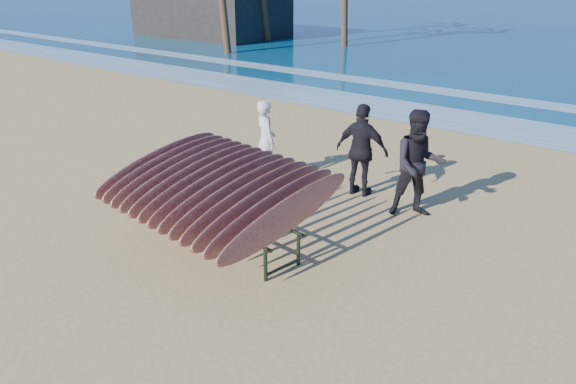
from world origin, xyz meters
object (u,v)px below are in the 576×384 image
object	(u,v)px
building	(210,2)
person_dark_a	(418,164)
person_dark_b	(362,150)
person_white	(266,141)
surfboard_rack	(215,188)

from	to	relation	value
building	person_dark_a	bearing A→B (deg)	-36.89
person_dark_a	building	world-z (taller)	building
person_dark_a	person_dark_b	size ratio (longest dim) A/B	1.07
person_dark_b	person_white	bearing A→B (deg)	6.45
surfboard_rack	building	size ratio (longest dim) A/B	0.37
person_white	building	world-z (taller)	building
surfboard_rack	person_white	bearing A→B (deg)	121.01
person_white	person_dark_b	xyz separation A→B (m)	(1.94, 0.48, 0.06)
person_dark_b	person_dark_a	bearing A→B (deg)	162.40
person_dark_b	surfboard_rack	bearing A→B (deg)	68.81
surfboard_rack	building	bearing A→B (deg)	142.33
person_dark_b	building	size ratio (longest dim) A/B	0.19
person_dark_b	building	xyz separation A→B (m)	(-21.72, 17.02, 1.18)
person_white	person_dark_b	bearing A→B (deg)	-137.48
person_white	person_dark_a	distance (m)	3.21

